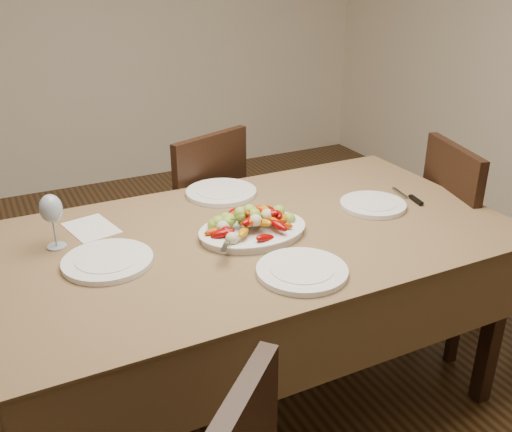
{
  "coord_description": "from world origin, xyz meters",
  "views": [
    {
      "loc": [
        -0.66,
        -1.43,
        1.65
      ],
      "look_at": [
        0.18,
        0.22,
        0.82
      ],
      "focal_mm": 40.0,
      "sensor_mm": 36.0,
      "label": 1
    }
  ],
  "objects": [
    {
      "name": "dining_table",
      "position": [
        0.18,
        0.22,
        0.38
      ],
      "size": [
        1.85,
        1.05,
        0.76
      ],
      "primitive_type": "cube",
      "rotation": [
        0.0,
        0.0,
        -0.01
      ],
      "color": "brown",
      "rests_on": "ground"
    },
    {
      "name": "chair_far",
      "position": [
        0.19,
        1.0,
        0.47
      ],
      "size": [
        0.54,
        0.54,
        0.95
      ],
      "primitive_type": null,
      "rotation": [
        0.0,
        0.0,
        3.5
      ],
      "color": "black",
      "rests_on": "ground"
    },
    {
      "name": "chair_right",
      "position": [
        1.29,
        0.16,
        0.47
      ],
      "size": [
        0.52,
        0.52,
        0.95
      ],
      "primitive_type": null,
      "rotation": [
        0.0,
        0.0,
        1.3
      ],
      "color": "black",
      "rests_on": "ground"
    },
    {
      "name": "serving_platter",
      "position": [
        0.15,
        0.2,
        0.77
      ],
      "size": [
        0.38,
        0.29,
        0.02
      ],
      "primitive_type": "ellipsoid",
      "rotation": [
        0.0,
        0.0,
        -0.01
      ],
      "color": "white",
      "rests_on": "dining_table"
    },
    {
      "name": "roasted_vegetables",
      "position": [
        0.15,
        0.2,
        0.83
      ],
      "size": [
        0.31,
        0.21,
        0.09
      ],
      "primitive_type": null,
      "rotation": [
        0.0,
        0.0,
        -0.01
      ],
      "color": "#7C0302",
      "rests_on": "serving_platter"
    },
    {
      "name": "serving_spoon",
      "position": [
        0.09,
        0.16,
        0.81
      ],
      "size": [
        0.27,
        0.2,
        0.03
      ],
      "primitive_type": null,
      "rotation": [
        0.0,
        0.0,
        -0.57
      ],
      "color": "#9EA0A8",
      "rests_on": "serving_platter"
    },
    {
      "name": "plate_left",
      "position": [
        -0.36,
        0.22,
        0.77
      ],
      "size": [
        0.29,
        0.29,
        0.02
      ],
      "primitive_type": "cylinder",
      "color": "white",
      "rests_on": "dining_table"
    },
    {
      "name": "plate_right",
      "position": [
        0.69,
        0.21,
        0.77
      ],
      "size": [
        0.26,
        0.26,
        0.02
      ],
      "primitive_type": "cylinder",
      "color": "white",
      "rests_on": "dining_table"
    },
    {
      "name": "plate_far",
      "position": [
        0.21,
        0.6,
        0.77
      ],
      "size": [
        0.29,
        0.29,
        0.02
      ],
      "primitive_type": "cylinder",
      "color": "white",
      "rests_on": "dining_table"
    },
    {
      "name": "plate_near",
      "position": [
        0.17,
        -0.11,
        0.77
      ],
      "size": [
        0.29,
        0.29,
        0.02
      ],
      "primitive_type": "cylinder",
      "color": "white",
      "rests_on": "dining_table"
    },
    {
      "name": "wine_glass",
      "position": [
        -0.48,
        0.42,
        0.86
      ],
      "size": [
        0.08,
        0.08,
        0.2
      ],
      "primitive_type": null,
      "color": "#8C99A5",
      "rests_on": "dining_table"
    },
    {
      "name": "menu_card",
      "position": [
        -0.35,
        0.52,
        0.76
      ],
      "size": [
        0.19,
        0.24,
        0.0
      ],
      "primitive_type": "cube",
      "rotation": [
        0.0,
        0.0,
        0.21
      ],
      "color": "silver",
      "rests_on": "dining_table"
    },
    {
      "name": "table_knife",
      "position": [
        0.88,
        0.22,
        0.76
      ],
      "size": [
        0.05,
        0.2,
        0.01
      ],
      "primitive_type": null,
      "rotation": [
        0.0,
        0.0,
        -0.19
      ],
      "color": "#9EA0A8",
      "rests_on": "dining_table"
    }
  ]
}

